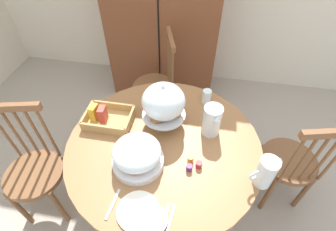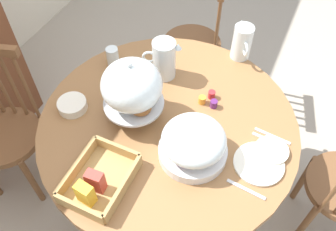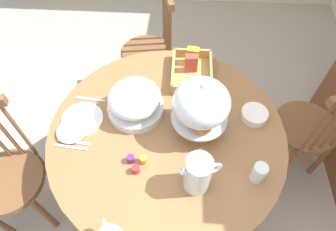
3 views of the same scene
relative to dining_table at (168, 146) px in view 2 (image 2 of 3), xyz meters
The scene contains 19 objects.
ground_plane 0.54m from the dining_table, 32.39° to the right, with size 10.00×10.00×0.00m, color #A89E8E.
dining_table is the anchor object (origin of this frame).
windsor_chair_near_window 0.92m from the dining_table, 105.72° to the left, with size 0.42×0.42×0.97m.
windsor_chair_far_side 0.92m from the dining_table, 12.79° to the left, with size 0.42×0.42×0.97m.
pastry_stand_with_dome 0.44m from the dining_table, 100.51° to the left, with size 0.28×0.28×0.34m.
fruit_platter_covered 0.36m from the dining_table, 124.32° to the right, with size 0.30×0.30×0.18m.
orange_juice_pitcher 0.67m from the dining_table, 15.79° to the right, with size 0.17×0.12×0.19m.
milk_pitcher 0.44m from the dining_table, 28.45° to the left, with size 0.12×0.19×0.21m.
cereal_basket 0.50m from the dining_table, 163.80° to the left, with size 0.32×0.24×0.12m.
china_plate_large 0.50m from the dining_table, 95.65° to the right, with size 0.22×0.22×0.01m, color white.
china_plate_small 0.54m from the dining_table, 85.36° to the right, with size 0.15×0.15×0.01m, color white.
cereal_bowl 0.52m from the dining_table, 104.28° to the left, with size 0.14×0.14×0.04m, color white.
drinking_glass 0.55m from the dining_table, 61.53° to the left, with size 0.06×0.06×0.11m, color silver.
jam_jar_strawberry 0.35m from the dining_table, 29.37° to the right, with size 0.04×0.04×0.04m, color #B7282D.
jam_jar_apricot 0.31m from the dining_table, 29.19° to the right, with size 0.04×0.04×0.04m, color orange.
jam_jar_grape 0.33m from the dining_table, 41.84° to the right, with size 0.04×0.04×0.04m, color #5B2366.
table_knife 0.52m from the dining_table, 78.51° to the right, with size 0.17×0.01×0.01m, color silver.
dinner_fork 0.53m from the dining_table, 75.12° to the right, with size 0.17×0.01×0.01m, color silver.
soup_spoon 0.52m from the dining_table, 112.78° to the right, with size 0.17×0.01×0.01m, color silver.
Camera 2 is at (-1.00, -0.39, 2.08)m, focal length 38.27 mm.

